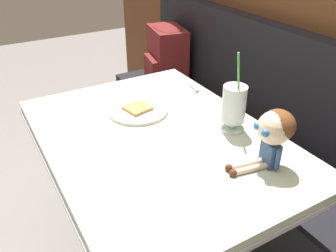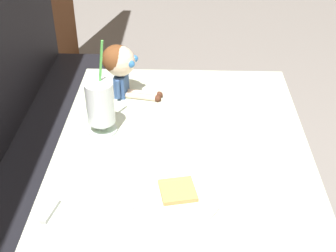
{
  "view_description": "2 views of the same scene",
  "coord_description": "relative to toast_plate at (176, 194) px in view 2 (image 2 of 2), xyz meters",
  "views": [
    {
      "loc": [
        0.99,
        -0.35,
        1.45
      ],
      "look_at": [
        0.0,
        0.22,
        0.77
      ],
      "focal_mm": 37.89,
      "sensor_mm": 36.0,
      "label": 1
    },
    {
      "loc": [
        -1.15,
        0.19,
        1.61
      ],
      "look_at": [
        0.09,
        0.23,
        0.77
      ],
      "focal_mm": 49.43,
      "sensor_mm": 36.0,
      "label": 2
    }
  ],
  "objects": [
    {
      "name": "diner_table",
      "position": [
        0.21,
        -0.02,
        -0.21
      ],
      "size": [
        1.11,
        0.81,
        0.74
      ],
      "color": "beige",
      "rests_on": "ground"
    },
    {
      "name": "butter_knife",
      "position": [
        -0.04,
        0.32,
        -0.0
      ],
      "size": [
        0.23,
        0.07,
        0.01
      ],
      "color": "silver",
      "rests_on": "diner_table"
    },
    {
      "name": "toast_plate",
      "position": [
        0.0,
        0.0,
        0.0
      ],
      "size": [
        0.25,
        0.25,
        0.03
      ],
      "color": "white",
      "rests_on": "diner_table"
    },
    {
      "name": "milkshake_glass",
      "position": [
        0.31,
        0.25,
        0.09
      ],
      "size": [
        0.1,
        0.1,
        0.32
      ],
      "color": "silver",
      "rests_on": "diner_table"
    },
    {
      "name": "seated_doll",
      "position": [
        0.55,
        0.21,
        0.12
      ],
      "size": [
        0.13,
        0.23,
        0.2
      ],
      "color": "#385689",
      "rests_on": "diner_table"
    },
    {
      "name": "booth_bench",
      "position": [
        0.21,
        0.61,
        -0.42
      ],
      "size": [
        2.6,
        0.48,
        1.0
      ],
      "color": "black",
      "rests_on": "ground"
    }
  ]
}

